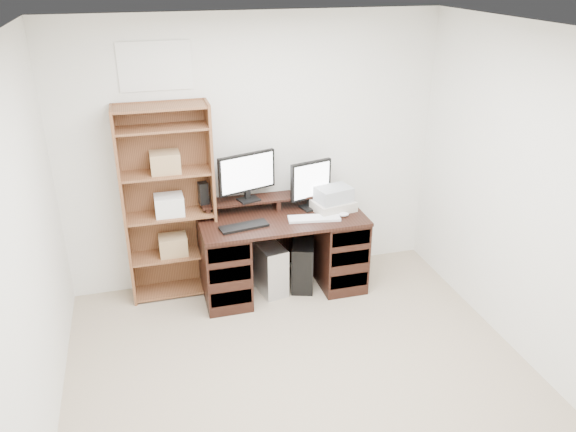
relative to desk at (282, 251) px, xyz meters
name	(u,v)px	position (x,y,z in m)	size (l,w,h in m)	color
room	(323,254)	(-0.17, -1.64, 0.86)	(3.54, 4.04, 2.54)	tan
desk	(282,251)	(0.00, 0.00, 0.00)	(1.50, 0.70, 0.75)	black
riser_shelf	(276,199)	(0.00, 0.21, 0.45)	(1.40, 0.22, 0.12)	black
monitor_wide	(247,174)	(-0.27, 0.19, 0.73)	(0.55, 0.21, 0.44)	black
monitor_small	(311,183)	(0.31, 0.13, 0.61)	(0.41, 0.20, 0.46)	black
speaker	(203,193)	(-0.67, 0.21, 0.58)	(0.08, 0.08, 0.21)	black
keyboard_black	(244,226)	(-0.38, -0.14, 0.37)	(0.43, 0.14, 0.02)	black
keyboard_white	(314,218)	(0.26, -0.14, 0.37)	(0.47, 0.14, 0.02)	white
mouse	(344,214)	(0.55, -0.14, 0.38)	(0.10, 0.06, 0.04)	white
printer	(333,205)	(0.50, 0.02, 0.41)	(0.37, 0.28, 0.09)	#BAB1A2
basket	(334,194)	(0.50, 0.02, 0.52)	(0.31, 0.22, 0.13)	#A1A7AC
tower_silver	(268,266)	(-0.13, 0.03, -0.15)	(0.21, 0.48, 0.48)	silver
tower_black	(303,262)	(0.21, 0.02, -0.15)	(0.34, 0.51, 0.47)	black
bookshelf	(169,202)	(-0.98, 0.21, 0.53)	(0.80, 0.30, 1.80)	brown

